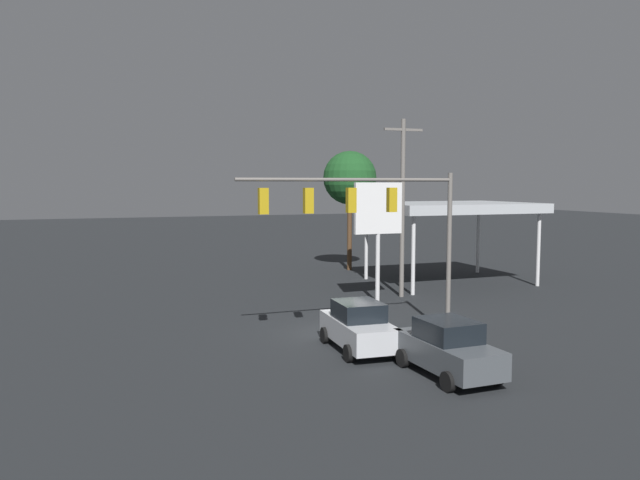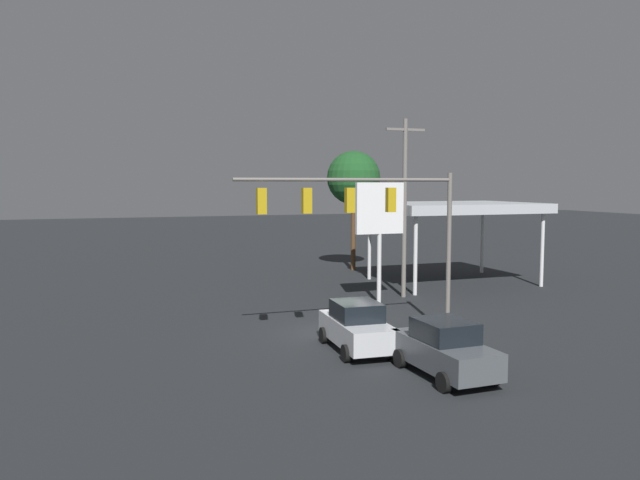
{
  "view_description": "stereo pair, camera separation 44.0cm",
  "coord_description": "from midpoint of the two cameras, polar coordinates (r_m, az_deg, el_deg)",
  "views": [
    {
      "loc": [
        10.1,
        24.71,
        6.51
      ],
      "look_at": [
        0.0,
        -2.0,
        3.92
      ],
      "focal_mm": 35.0,
      "sensor_mm": 36.0,
      "label": 1
    },
    {
      "loc": [
        9.69,
        24.86,
        6.51
      ],
      "look_at": [
        0.0,
        -2.0,
        3.92
      ],
      "focal_mm": 35.0,
      "sensor_mm": 36.0,
      "label": 2
    }
  ],
  "objects": [
    {
      "name": "price_sign",
      "position": [
        33.71,
        5.84,
        2.37
      ],
      "size": [
        2.74,
        0.27,
        6.57
      ],
      "color": "silver",
      "rests_on": "ground"
    },
    {
      "name": "ground_plane",
      "position": [
        27.47,
        1.9,
        -8.53
      ],
      "size": [
        200.0,
        200.0,
        0.0
      ],
      "primitive_type": "plane",
      "color": "black"
    },
    {
      "name": "sedan_far",
      "position": [
        24.59,
        3.88,
        -7.9
      ],
      "size": [
        2.27,
        4.5,
        1.93
      ],
      "rotation": [
        0.0,
        0.0,
        1.51
      ],
      "color": "silver",
      "rests_on": "ground"
    },
    {
      "name": "street_tree",
      "position": [
        46.81,
        3.35,
        5.65
      ],
      "size": [
        4.0,
        4.0,
        8.95
      ],
      "color": "#4C331E",
      "rests_on": "ground"
    },
    {
      "name": "sedan_waiting",
      "position": [
        21.81,
        11.89,
        -9.7
      ],
      "size": [
        2.14,
        4.44,
        1.93
      ],
      "rotation": [
        0.0,
        0.0,
        1.59
      ],
      "color": "#474C51",
      "rests_on": "ground"
    },
    {
      "name": "gas_station_canopy",
      "position": [
        41.67,
        12.38,
        2.85
      ],
      "size": [
        10.22,
        7.74,
        5.27
      ],
      "color": "#B2B7BC",
      "rests_on": "ground"
    },
    {
      "name": "utility_pole",
      "position": [
        35.85,
        8.09,
        3.29
      ],
      "size": [
        2.4,
        0.26,
        10.15
      ],
      "color": "slate",
      "rests_on": "ground"
    },
    {
      "name": "traffic_signal_assembly",
      "position": [
        25.38,
        4.86,
        2.5
      ],
      "size": [
        9.43,
        0.43,
        6.97
      ],
      "color": "slate",
      "rests_on": "ground"
    }
  ]
}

